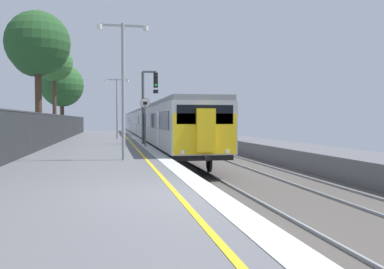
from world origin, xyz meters
TOP-DOWN VIEW (x-y plane):
  - ground at (2.64, 0.00)m, footprint 17.40×110.00m
  - commuter_train_at_platform at (2.10, 38.76)m, footprint 2.83×61.87m
  - signal_gantry at (0.63, 19.22)m, footprint 1.10×0.24m
  - speed_limit_sign at (0.25, 16.15)m, footprint 0.59×0.08m
  - platform_lamp_mid at (-1.25, 8.01)m, footprint 2.00×0.20m
  - platform_lamp_far at (-1.25, 27.17)m, footprint 2.00×0.20m
  - background_tree_left at (-6.38, 19.60)m, footprint 4.08×4.16m
  - background_tree_centre at (-6.71, 36.57)m, footprint 4.47×4.47m
  - background_tree_back at (-6.75, 30.52)m, footprint 3.30×3.30m

SIDE VIEW (x-z plane):
  - ground at x=2.64m, z-range -1.21..0.00m
  - commuter_train_at_platform at x=2.10m, z-range -0.64..3.17m
  - speed_limit_sign at x=0.25m, z-range 0.39..3.28m
  - platform_lamp_far at x=-1.25m, z-range 0.50..5.59m
  - signal_gantry at x=0.63m, z-range 0.61..5.47m
  - platform_lamp_mid at x=-1.25m, z-range 0.50..5.92m
  - background_tree_centre at x=-6.71m, z-range 1.38..8.83m
  - background_tree_left at x=-6.38m, z-range 2.03..10.56m
  - background_tree_back at x=-6.75m, z-range 2.42..10.78m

